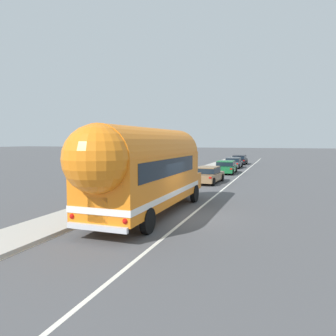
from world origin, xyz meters
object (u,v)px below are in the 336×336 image
at_px(car_lead, 208,174).
at_px(car_second, 226,166).
at_px(car_fourth, 240,159).
at_px(painted_bus, 145,167).
at_px(car_third, 233,162).

distance_m(car_lead, car_second, 8.39).
bearing_deg(car_lead, car_fourth, 90.49).
relative_size(painted_bus, car_fourth, 2.52).
xyz_separation_m(painted_bus, car_third, (-0.07, 28.65, -1.58)).
relative_size(painted_bus, car_second, 2.36).
xyz_separation_m(car_second, car_fourth, (-0.29, 14.09, 0.05)).
height_order(painted_bus, car_third, painted_bus).
relative_size(car_second, car_fourth, 1.07).
bearing_deg(car_second, car_lead, -90.71).
bearing_deg(painted_bus, car_second, 89.50).
xyz_separation_m(car_lead, car_fourth, (-0.19, 22.48, 0.05)).
bearing_deg(car_third, painted_bus, -89.87).
bearing_deg(car_fourth, painted_bus, -89.82).
relative_size(car_second, car_third, 1.12).
relative_size(car_lead, car_second, 0.98).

